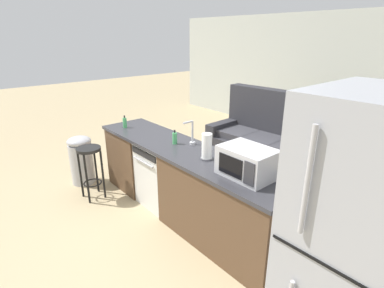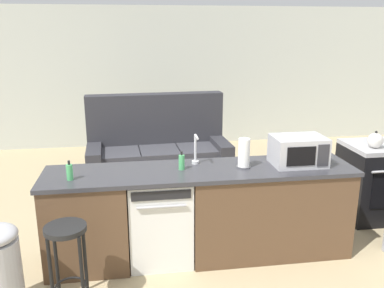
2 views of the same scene
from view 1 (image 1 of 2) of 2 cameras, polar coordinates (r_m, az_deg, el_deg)
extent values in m
plane|color=tan|center=(4.00, -2.97, -12.32)|extent=(24.00, 24.00, 0.00)
cube|color=beige|center=(6.73, 28.80, 10.47)|extent=(10.00, 0.06, 2.60)
cube|color=brown|center=(4.50, -10.29, -2.66)|extent=(0.75, 0.62, 0.86)
cube|color=brown|center=(3.26, 5.98, -11.83)|extent=(1.55, 0.62, 0.86)
cube|color=#333338|center=(3.50, -1.73, -1.11)|extent=(2.94, 0.66, 0.04)
cube|color=black|center=(3.88, -1.59, -12.74)|extent=(2.86, 0.56, 0.08)
cube|color=silver|center=(3.98, -5.29, -5.70)|extent=(0.58, 0.58, 0.84)
cube|color=black|center=(3.69, -9.21, -1.91)|extent=(0.52, 0.01, 0.08)
cylinder|color=#B2B2B7|center=(3.72, -9.31, -3.39)|extent=(0.44, 0.02, 0.02)
cube|color=#A8AAB2|center=(1.93, 30.01, -20.95)|extent=(0.72, 0.70, 1.92)
cylinder|color=#B2B2B7|center=(1.37, 21.12, -6.75)|extent=(0.02, 0.02, 0.51)
cube|color=black|center=(1.52, 26.53, -21.33)|extent=(0.68, 0.01, 0.01)
cube|color=#B7B7BC|center=(2.81, 10.50, -3.41)|extent=(0.50, 0.36, 0.28)
cube|color=black|center=(2.71, 7.28, -4.16)|extent=(0.27, 0.01, 0.18)
cube|color=#2D2D33|center=(2.59, 10.80, -5.61)|extent=(0.11, 0.01, 0.21)
cylinder|color=silver|center=(3.61, 0.09, 0.16)|extent=(0.07, 0.07, 0.03)
cylinder|color=silver|center=(3.56, 0.09, 2.35)|extent=(0.02, 0.02, 0.26)
cylinder|color=silver|center=(3.48, -0.79, 4.16)|extent=(0.02, 0.14, 0.02)
cylinder|color=#4C4C51|center=(3.20, 2.80, -2.73)|extent=(0.14, 0.14, 0.01)
cylinder|color=white|center=(3.15, 2.85, -0.37)|extent=(0.11, 0.11, 0.27)
cylinder|color=#4CB266|center=(3.61, -3.30, 1.09)|extent=(0.06, 0.06, 0.14)
cylinder|color=black|center=(3.59, -3.33, 2.41)|extent=(0.02, 0.02, 0.04)
cylinder|color=#4CB266|center=(4.36, -12.67, 3.97)|extent=(0.06, 0.06, 0.14)
cylinder|color=black|center=(4.34, -12.76, 5.08)|extent=(0.02, 0.02, 0.04)
cylinder|color=black|center=(4.20, -19.13, -0.92)|extent=(0.32, 0.32, 0.04)
cylinder|color=black|center=(4.40, -20.48, -5.35)|extent=(0.03, 0.03, 0.70)
cylinder|color=black|center=(4.21, -19.39, -6.40)|extent=(0.03, 0.03, 0.70)
cylinder|color=black|center=(4.47, -17.81, -4.63)|extent=(0.03, 0.03, 0.70)
cylinder|color=black|center=(4.28, -16.61, -5.62)|extent=(0.03, 0.03, 0.70)
torus|color=black|center=(4.39, -18.39, -7.02)|extent=(0.25, 0.25, 0.02)
cylinder|color=#B7B7BC|center=(4.84, -20.23, -3.51)|extent=(0.34, 0.34, 0.62)
ellipsoid|color=#B7B7BC|center=(4.71, -20.75, 0.51)|extent=(0.35, 0.35, 0.14)
cube|color=#2D2D33|center=(5.29, 13.68, -1.93)|extent=(2.04, 1.00, 0.42)
cube|color=#2D2D33|center=(5.43, 15.98, 3.15)|extent=(2.01, 0.34, 1.27)
cube|color=#2D2D33|center=(5.76, 6.32, 1.40)|extent=(0.25, 0.91, 0.62)
cube|color=#2D2D33|center=(4.88, 22.60, -3.64)|extent=(0.25, 0.91, 0.62)
cube|color=#3B3B41|center=(5.46, 8.83, 2.10)|extent=(0.59, 0.66, 0.12)
cube|color=#3B3B41|center=(5.16, 13.62, 0.70)|extent=(0.59, 0.66, 0.12)
cube|color=#3B3B41|center=(4.91, 18.95, -0.87)|extent=(0.59, 0.66, 0.12)
camera|label=2|loc=(3.52, -67.61, 8.22)|focal=38.00mm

